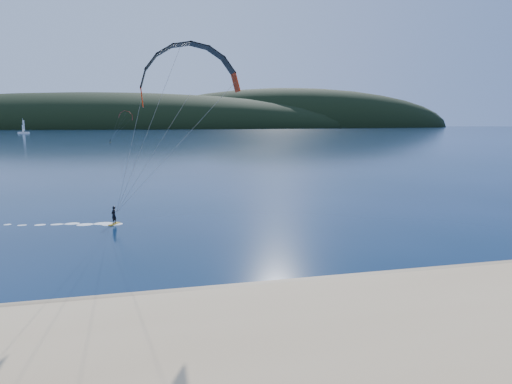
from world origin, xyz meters
TOP-DOWN VIEW (x-y plane):
  - ground at (0.00, 0.00)m, footprint 1800.00×1800.00m
  - wet_sand at (0.00, 4.50)m, footprint 220.00×2.50m
  - headland at (0.63, 745.28)m, footprint 1200.00×310.00m
  - kitesurfer_near at (-1.23, 18.45)m, footprint 22.10×9.11m
  - kitesurfer_far at (-15.18, 201.06)m, footprint 11.77×6.25m
  - sailboat at (-109.21, 397.94)m, footprint 9.41×5.87m

SIDE VIEW (x-z plane):
  - ground at x=0.00m, z-range 0.00..0.00m
  - headland at x=0.63m, z-range -70.00..70.00m
  - wet_sand at x=0.00m, z-range 0.00..0.10m
  - sailboat at x=-109.21m, z-range -5.59..7.52m
  - kitesurfer_far at x=-15.18m, z-range 4.39..18.90m
  - kitesurfer_near at x=-1.23m, z-range 4.15..19.45m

